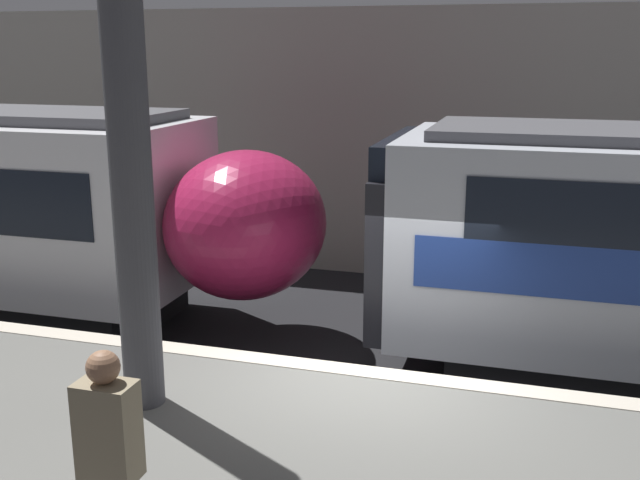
# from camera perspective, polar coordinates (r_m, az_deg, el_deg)

# --- Properties ---
(ground_plane) EXTENTS (120.00, 120.00, 0.00)m
(ground_plane) POSITION_cam_1_polar(r_m,az_deg,el_deg) (9.03, 3.87, -15.54)
(ground_plane) COLOR black
(station_rear_barrier) EXTENTS (50.00, 0.15, 5.27)m
(station_rear_barrier) POSITION_cam_1_polar(r_m,az_deg,el_deg) (14.69, 10.01, 6.91)
(station_rear_barrier) COLOR #9E998E
(station_rear_barrier) RESTS_ON ground
(support_pillar_near) EXTENTS (0.40, 0.40, 4.02)m
(support_pillar_near) POSITION_cam_1_polar(r_m,az_deg,el_deg) (7.32, -14.04, 2.35)
(support_pillar_near) COLOR #47474C
(support_pillar_near) RESTS_ON platform
(person_waiting) EXTENTS (0.38, 0.24, 1.65)m
(person_waiting) POSITION_cam_1_polar(r_m,az_deg,el_deg) (5.25, -15.67, -16.03)
(person_waiting) COLOR #473D33
(person_waiting) RESTS_ON platform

